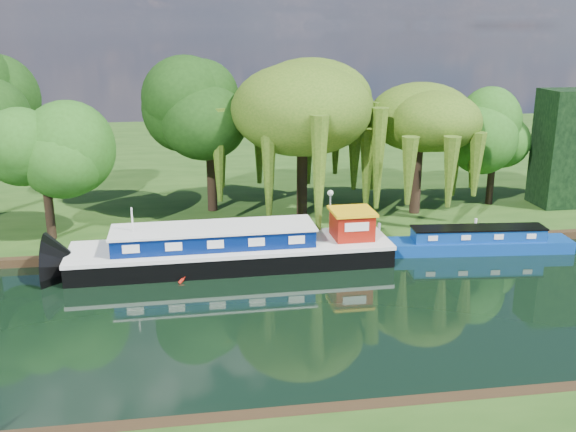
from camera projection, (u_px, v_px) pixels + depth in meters
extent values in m
plane|color=black|center=(367.00, 309.00, 29.57)|extent=(120.00, 120.00, 0.00)
cube|color=#1D3E11|center=(273.00, 159.00, 61.72)|extent=(120.00, 52.00, 0.45)
cube|color=black|center=(232.00, 257.00, 34.90)|extent=(17.28, 4.17, 1.15)
cube|color=silver|center=(232.00, 246.00, 34.71)|extent=(17.37, 4.24, 0.21)
cube|color=#04154C|center=(214.00, 237.00, 34.39)|extent=(10.72, 2.97, 0.91)
cube|color=silver|center=(214.00, 228.00, 34.25)|extent=(10.91, 3.16, 0.11)
cube|color=maroon|center=(352.00, 225.00, 35.57)|extent=(2.14, 2.14, 1.43)
cube|color=#E7AE10|center=(352.00, 211.00, 35.34)|extent=(2.39, 2.39, 0.15)
cylinder|color=silver|center=(133.00, 229.00, 33.51)|extent=(0.10, 0.10, 2.29)
cube|color=navy|center=(477.00, 246.00, 37.06)|extent=(10.95, 2.74, 0.81)
cube|color=navy|center=(478.00, 234.00, 36.85)|extent=(7.68, 2.01, 0.68)
cube|color=black|center=(479.00, 228.00, 36.74)|extent=(7.77, 2.10, 0.09)
cube|color=silver|center=(433.00, 238.00, 36.00)|extent=(0.54, 0.09, 0.29)
cube|color=silver|center=(466.00, 238.00, 36.12)|extent=(0.54, 0.09, 0.29)
cube|color=silver|center=(499.00, 237.00, 36.23)|extent=(0.54, 0.09, 0.29)
cube|color=silver|center=(532.00, 236.00, 36.35)|extent=(0.54, 0.09, 0.29)
imported|color=maroon|center=(193.00, 273.00, 33.86)|extent=(3.88, 3.27, 0.69)
cylinder|color=black|center=(302.00, 172.00, 42.08)|extent=(0.75, 0.75, 5.76)
ellipsoid|color=#2C5011|center=(302.00, 108.00, 40.89)|extent=(8.05, 8.05, 5.20)
cylinder|color=black|center=(416.00, 179.00, 42.61)|extent=(0.65, 0.65, 4.62)
ellipsoid|color=#2C5011|center=(419.00, 129.00, 41.66)|extent=(6.31, 6.31, 4.08)
cylinder|color=black|center=(47.00, 190.00, 37.15)|extent=(0.52, 0.52, 5.86)
ellipsoid|color=#225014|center=(43.00, 150.00, 36.47)|extent=(4.79, 4.79, 4.79)
cylinder|color=black|center=(211.00, 158.00, 42.79)|extent=(0.71, 0.71, 7.19)
ellipsoid|color=black|center=(210.00, 114.00, 41.95)|extent=(5.75, 5.75, 5.75)
cylinder|color=black|center=(492.00, 167.00, 44.62)|extent=(0.47, 0.47, 5.35)
ellipsoid|color=#225014|center=(495.00, 135.00, 44.00)|extent=(4.28, 4.28, 4.28)
cylinder|color=silver|center=(330.00, 213.00, 39.15)|extent=(0.10, 0.10, 2.20)
sphere|color=white|center=(330.00, 193.00, 38.78)|extent=(0.36, 0.36, 0.36)
cylinder|color=silver|center=(154.00, 242.00, 35.81)|extent=(0.16, 0.16, 1.00)
cylinder|color=silver|center=(261.00, 237.00, 36.68)|extent=(0.16, 0.16, 1.00)
cylinder|color=silver|center=(379.00, 231.00, 37.69)|extent=(0.16, 0.16, 1.00)
cylinder|color=silver|center=(475.00, 226.00, 38.56)|extent=(0.16, 0.16, 1.00)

